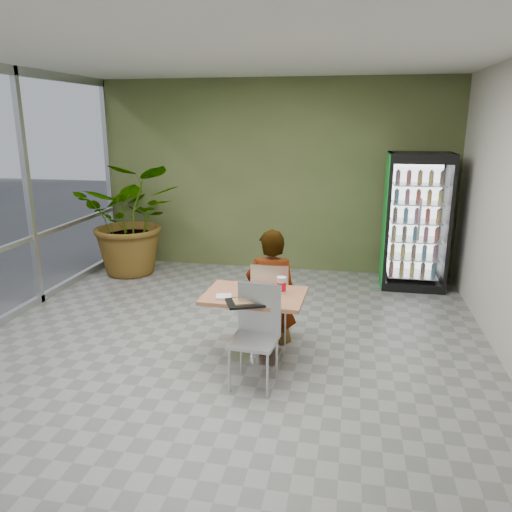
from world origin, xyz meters
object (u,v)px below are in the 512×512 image
object	(u,v)px
chair_far	(271,296)
chair_near	(257,327)
seated_woman	(271,298)
soda_cup	(281,286)
beverage_fridge	(416,221)
dining_table	(254,313)
cafeteria_tray	(247,303)
potted_plant	(132,219)

from	to	relation	value
chair_far	chair_near	world-z (taller)	chair_near
seated_woman	soda_cup	xyz separation A→B (m)	(0.18, -0.45, 0.31)
chair_far	beverage_fridge	size ratio (longest dim) A/B	0.47
dining_table	chair_far	world-z (taller)	chair_far
seated_woman	cafeteria_tray	world-z (taller)	seated_woman
dining_table	chair_near	world-z (taller)	chair_near
dining_table	chair_far	xyz separation A→B (m)	(0.10, 0.46, 0.03)
beverage_fridge	seated_woman	bearing A→B (deg)	-127.97
cafeteria_tray	potted_plant	bearing A→B (deg)	130.56
chair_near	cafeteria_tray	size ratio (longest dim) A/B	2.41
dining_table	cafeteria_tray	bearing A→B (deg)	-92.33
chair_near	seated_woman	size ratio (longest dim) A/B	0.60
potted_plant	cafeteria_tray	bearing A→B (deg)	-49.44
dining_table	beverage_fridge	world-z (taller)	beverage_fridge
chair_far	dining_table	bearing A→B (deg)	77.30
chair_far	potted_plant	xyz separation A→B (m)	(-2.72, 2.29, 0.37)
seated_woman	potted_plant	world-z (taller)	potted_plant
chair_far	soda_cup	xyz separation A→B (m)	(0.18, -0.40, 0.27)
seated_woman	soda_cup	world-z (taller)	seated_woman
beverage_fridge	dining_table	bearing A→B (deg)	-124.07
potted_plant	soda_cup	bearing A→B (deg)	-42.78
seated_woman	beverage_fridge	size ratio (longest dim) A/B	0.80
seated_woman	soda_cup	bearing A→B (deg)	111.27
seated_woman	cafeteria_tray	distance (m)	0.86
cafeteria_tray	potted_plant	xyz separation A→B (m)	(-2.61, 3.05, 0.18)
potted_plant	chair_far	bearing A→B (deg)	-40.05
beverage_fridge	potted_plant	bearing A→B (deg)	-178.45
dining_table	beverage_fridge	distance (m)	3.52
chair_far	cafeteria_tray	distance (m)	0.80
chair_near	potted_plant	bearing A→B (deg)	135.43
chair_near	soda_cup	size ratio (longest dim) A/B	5.42
chair_near	seated_woman	xyz separation A→B (m)	(-0.01, 0.97, -0.06)
seated_woman	chair_near	bearing A→B (deg)	90.09
soda_cup	chair_far	bearing A→B (deg)	114.39
chair_near	beverage_fridge	bearing A→B (deg)	66.48
beverage_fridge	chair_far	bearing A→B (deg)	-127.36
seated_woman	dining_table	bearing A→B (deg)	78.61
cafeteria_tray	chair_near	bearing A→B (deg)	-51.80
chair_near	dining_table	bearing A→B (deg)	108.64
dining_table	soda_cup	size ratio (longest dim) A/B	5.93
soda_cup	beverage_fridge	bearing A→B (deg)	59.71
dining_table	soda_cup	bearing A→B (deg)	13.20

